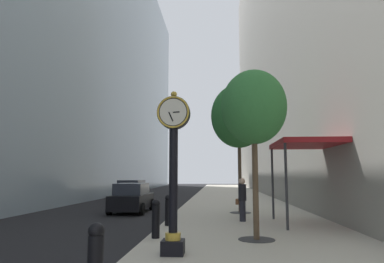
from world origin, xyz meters
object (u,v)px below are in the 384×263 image
Objects in this scene: bollard_fourth at (168,209)px; car_grey_mid at (132,191)px; bollard_nearest at (95,259)px; pedestrian_walking at (242,198)px; street_clock at (173,163)px; bollard_third at (156,218)px; street_tree_mid_near at (239,116)px; street_tree_near at (254,108)px; car_black_near at (132,198)px.

car_grey_mid is (-4.91, 14.18, 0.05)m from bollard_fourth.
pedestrian_walking is (2.96, 9.64, 0.34)m from bollard_nearest.
street_clock is 2.26× the size of pedestrian_walking.
car_grey_mid reaches higher than bollard_fourth.
car_grey_mid reaches higher than bollard_third.
car_grey_mid is at bearing 106.68° from street_clock.
street_clock is 0.60× the size of street_tree_mid_near.
street_tree_mid_near is (-0.00, 7.64, 1.03)m from street_tree_near.
street_tree_mid_near is (2.26, 9.79, 2.82)m from street_clock.
street_tree_mid_near is at bearing 67.85° from bollard_third.
bollard_third is at bearing 178.72° from street_tree_near.
street_tree_mid_near is 3.75× the size of pedestrian_walking.
bollard_fourth is 15.00m from car_grey_mid.
street_tree_near is at bearing -55.63° from car_black_near.
car_black_near is at bearing 169.67° from street_tree_mid_near.
car_black_near reaches higher than bollard_fourth.
street_tree_mid_near is at bearing -10.33° from car_black_near.
car_grey_mid is at bearing 106.20° from bollard_third.
street_tree_near is 1.25× the size of car_black_near.
car_grey_mid is (-7.87, 12.71, -0.29)m from pedestrian_walking.
pedestrian_walking is (2.96, 4.19, 0.34)m from bollard_third.
car_grey_mid is (-5.73, 19.12, -1.56)m from street_clock.
bollard_fourth is 0.23× the size of street_tree_near.
bollard_nearest is 7.08m from street_tree_near.
street_tree_near is at bearing -42.17° from bollard_fourth.
pedestrian_walking is (2.96, 1.47, 0.34)m from bollard_fourth.
street_tree_near is (2.26, 2.15, 1.79)m from street_clock.
street_clock reaches higher than bollard_nearest.
bollard_fourth is 0.28× the size of car_black_near.
pedestrian_walking is at bearing -58.24° from car_grey_mid.
car_black_near is at bearing 101.57° from bollard_nearest.
street_clock reaches higher than car_grey_mid.
car_black_near is at bearing 124.37° from street_tree_near.
street_tree_near reaches higher than car_black_near.
street_tree_mid_near reaches higher than car_black_near.
bollard_third and bollard_fourth have the same top height.
street_tree_near reaches higher than pedestrian_walking.
car_grey_mid reaches higher than car_black_near.
street_tree_mid_near is at bearing 76.68° from bollard_nearest.
bollard_nearest is 14.40m from car_black_near.
bollard_nearest and bollard_third have the same top height.
street_tree_near is (3.08, -0.07, 3.41)m from bollard_third.
street_tree_near is at bearing 43.52° from street_clock.
bollard_nearest is at bearing -77.61° from car_grey_mid.
car_black_near is (-2.89, 5.94, 0.03)m from bollard_fourth.
bollard_nearest is 22.88m from car_grey_mid.
bollard_fourth is (0.00, 8.17, 0.00)m from bollard_nearest.
bollard_fourth is at bearing -122.44° from street_tree_mid_near.
car_grey_mid is at bearing 109.11° from bollard_fourth.
pedestrian_walking is (-0.12, 4.26, -3.07)m from street_tree_near.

